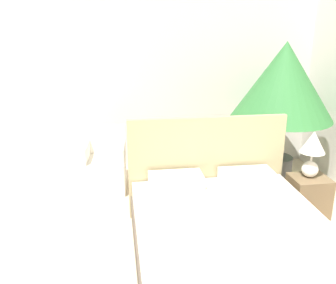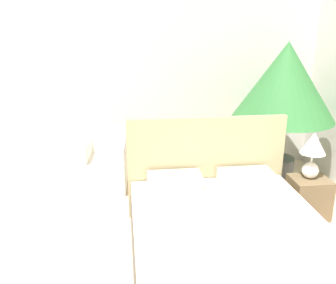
{
  "view_description": "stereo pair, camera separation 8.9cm",
  "coord_description": "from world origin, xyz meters",
  "px_view_note": "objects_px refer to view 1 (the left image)",
  "views": [
    {
      "loc": [
        -0.46,
        -1.57,
        2.2
      ],
      "look_at": [
        0.15,
        2.75,
        0.76
      ],
      "focal_mm": 40.0,
      "sensor_mm": 36.0,
      "label": 1
    },
    {
      "loc": [
        -0.37,
        -1.58,
        2.2
      ],
      "look_at": [
        0.15,
        2.75,
        0.76
      ],
      "focal_mm": 40.0,
      "sensor_mm": 36.0,
      "label": 2
    }
  ],
  "objects_px": {
    "armchair_near_window_right": "(166,165)",
    "table_lamp": "(313,149)",
    "nightstand": "(308,196)",
    "armchair_near_window_left": "(104,169)",
    "potted_palm": "(283,84)",
    "bed": "(229,236)"
  },
  "relations": [
    {
      "from": "armchair_near_window_right",
      "to": "table_lamp",
      "type": "xyz_separation_m",
      "value": [
        1.52,
        -1.04,
        0.52
      ]
    },
    {
      "from": "bed",
      "to": "potted_palm",
      "type": "bearing_deg",
      "value": 55.04
    },
    {
      "from": "armchair_near_window_left",
      "to": "potted_palm",
      "type": "distance_m",
      "value": 2.64
    },
    {
      "from": "potted_palm",
      "to": "table_lamp",
      "type": "bearing_deg",
      "value": -91.59
    },
    {
      "from": "bed",
      "to": "armchair_near_window_right",
      "type": "bearing_deg",
      "value": 101.45
    },
    {
      "from": "potted_palm",
      "to": "table_lamp",
      "type": "height_order",
      "value": "potted_palm"
    },
    {
      "from": "nightstand",
      "to": "table_lamp",
      "type": "bearing_deg",
      "value": 99.26
    },
    {
      "from": "armchair_near_window_right",
      "to": "table_lamp",
      "type": "relative_size",
      "value": 1.53
    },
    {
      "from": "armchair_near_window_right",
      "to": "bed",
      "type": "bearing_deg",
      "value": -77.22
    },
    {
      "from": "bed",
      "to": "armchair_near_window_left",
      "type": "height_order",
      "value": "bed"
    },
    {
      "from": "armchair_near_window_left",
      "to": "potted_palm",
      "type": "height_order",
      "value": "potted_palm"
    },
    {
      "from": "armchair_near_window_left",
      "to": "table_lamp",
      "type": "bearing_deg",
      "value": -19.78
    },
    {
      "from": "nightstand",
      "to": "potted_palm",
      "type": "bearing_deg",
      "value": 88.7
    },
    {
      "from": "armchair_near_window_right",
      "to": "potted_palm",
      "type": "height_order",
      "value": "potted_palm"
    },
    {
      "from": "armchair_near_window_left",
      "to": "potted_palm",
      "type": "relative_size",
      "value": 0.43
    },
    {
      "from": "table_lamp",
      "to": "potted_palm",
      "type": "bearing_deg",
      "value": 88.41
    },
    {
      "from": "nightstand",
      "to": "bed",
      "type": "bearing_deg",
      "value": -148.22
    },
    {
      "from": "bed",
      "to": "nightstand",
      "type": "bearing_deg",
      "value": 31.78
    },
    {
      "from": "potted_palm",
      "to": "armchair_near_window_right",
      "type": "bearing_deg",
      "value": 176.77
    },
    {
      "from": "armchair_near_window_left",
      "to": "table_lamp",
      "type": "xyz_separation_m",
      "value": [
        2.37,
        -1.04,
        0.52
      ]
    },
    {
      "from": "nightstand",
      "to": "table_lamp",
      "type": "relative_size",
      "value": 0.88
    },
    {
      "from": "nightstand",
      "to": "table_lamp",
      "type": "xyz_separation_m",
      "value": [
        -0.0,
        0.03,
        0.57
      ]
    }
  ]
}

